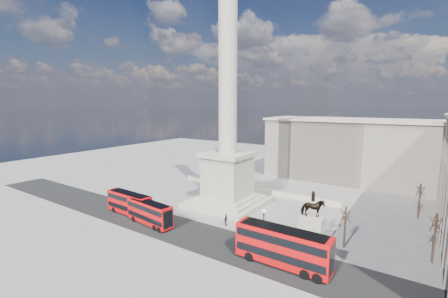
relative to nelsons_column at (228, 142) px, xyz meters
name	(u,v)px	position (x,y,z in m)	size (l,w,h in m)	color
ground	(213,211)	(0.00, -5.00, -12.92)	(180.00, 180.00, 0.00)	gray
asphalt_road	(202,237)	(5.00, -15.00, -12.91)	(120.00, 9.00, 0.01)	black
nelsons_column	(228,142)	(0.00, 0.00, 0.00)	(14.00, 14.00, 49.85)	#B7AE99
balustrade_wall	(253,189)	(0.00, 11.00, -12.37)	(40.00, 0.60, 1.10)	beige
building_northeast	(365,151)	(20.00, 35.00, -4.59)	(51.00, 17.00, 16.60)	#B8AA97
red_bus_a	(130,203)	(-11.99, -14.97, -10.73)	(10.39, 2.85, 4.17)	red
red_bus_b	(150,213)	(-5.35, -16.09, -10.82)	(10.03, 3.31, 3.99)	red
red_bus_c	(283,247)	(18.78, -15.88, -10.31)	(12.25, 2.92, 4.96)	red
victorian_lamp	(264,227)	(14.95, -13.67, -9.35)	(0.52, 0.52, 6.06)	black
equestrian_statue	(312,227)	(20.08, -8.46, -10.03)	(3.98, 2.99, 8.29)	beige
bare_tree_near	(436,222)	(34.64, -4.33, -7.37)	(1.61, 1.61, 7.04)	#332319
bare_tree_mid	(346,214)	(24.16, -6.36, -7.83)	(1.70, 1.70, 6.46)	#332319
bare_tree_far	(420,190)	(32.71, 12.76, -7.54)	(1.67, 1.67, 6.83)	#332319
pedestrian_walking	(276,240)	(15.93, -11.50, -11.98)	(0.68, 0.45, 1.86)	black
pedestrian_standing	(313,250)	(21.24, -11.50, -11.99)	(0.90, 0.70, 1.85)	black
pedestrian_crossing	(226,220)	(5.63, -9.12, -11.96)	(1.12, 0.47, 1.92)	black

